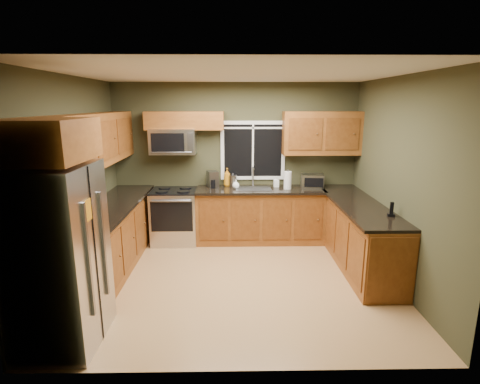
{
  "coord_description": "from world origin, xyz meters",
  "views": [
    {
      "loc": [
        -0.04,
        -4.7,
        2.35
      ],
      "look_at": [
        0.05,
        0.35,
        1.15
      ],
      "focal_mm": 28.0,
      "sensor_mm": 36.0,
      "label": 1
    }
  ],
  "objects_px": {
    "toaster_oven": "(312,181)",
    "soap_bottle_c": "(236,184)",
    "kettle": "(233,180)",
    "soap_bottle_a": "(227,177)",
    "refrigerator": "(58,257)",
    "range": "(175,216)",
    "microwave": "(173,141)",
    "coffee_maker": "(213,180)",
    "paper_towel_roll": "(288,180)",
    "soap_bottle_b": "(276,182)",
    "cordless_phone": "(391,212)"
  },
  "relations": [
    {
      "from": "toaster_oven",
      "to": "soap_bottle_c",
      "type": "bearing_deg",
      "value": -177.9
    },
    {
      "from": "kettle",
      "to": "soap_bottle_a",
      "type": "xyz_separation_m",
      "value": [
        -0.1,
        0.05,
        0.04
      ]
    },
    {
      "from": "kettle",
      "to": "soap_bottle_a",
      "type": "distance_m",
      "value": 0.12
    },
    {
      "from": "refrigerator",
      "to": "range",
      "type": "xyz_separation_m",
      "value": [
        0.69,
        2.77,
        -0.43
      ]
    },
    {
      "from": "refrigerator",
      "to": "microwave",
      "type": "distance_m",
      "value": 3.1
    },
    {
      "from": "coffee_maker",
      "to": "refrigerator",
      "type": "bearing_deg",
      "value": -114.78
    },
    {
      "from": "refrigerator",
      "to": "microwave",
      "type": "xyz_separation_m",
      "value": [
        0.69,
        2.91,
        0.83
      ]
    },
    {
      "from": "toaster_oven",
      "to": "soap_bottle_a",
      "type": "xyz_separation_m",
      "value": [
        -1.46,
        0.15,
        0.04
      ]
    },
    {
      "from": "microwave",
      "to": "soap_bottle_c",
      "type": "height_order",
      "value": "microwave"
    },
    {
      "from": "paper_towel_roll",
      "to": "soap_bottle_c",
      "type": "xyz_separation_m",
      "value": [
        -0.87,
        0.05,
        -0.07
      ]
    },
    {
      "from": "refrigerator",
      "to": "soap_bottle_b",
      "type": "relative_size",
      "value": 9.7
    },
    {
      "from": "soap_bottle_a",
      "to": "refrigerator",
      "type": "bearing_deg",
      "value": -117.91
    },
    {
      "from": "range",
      "to": "paper_towel_roll",
      "type": "xyz_separation_m",
      "value": [
        1.92,
        -0.02,
        0.62
      ]
    },
    {
      "from": "soap_bottle_c",
      "to": "soap_bottle_b",
      "type": "bearing_deg",
      "value": 8.56
    },
    {
      "from": "range",
      "to": "cordless_phone",
      "type": "height_order",
      "value": "cordless_phone"
    },
    {
      "from": "range",
      "to": "microwave",
      "type": "xyz_separation_m",
      "value": [
        -0.0,
        0.14,
        1.26
      ]
    },
    {
      "from": "refrigerator",
      "to": "soap_bottle_a",
      "type": "distance_m",
      "value": 3.4
    },
    {
      "from": "coffee_maker",
      "to": "range",
      "type": "bearing_deg",
      "value": -168.31
    },
    {
      "from": "soap_bottle_b",
      "to": "refrigerator",
      "type": "bearing_deg",
      "value": -130.01
    },
    {
      "from": "microwave",
      "to": "paper_towel_roll",
      "type": "height_order",
      "value": "microwave"
    },
    {
      "from": "cordless_phone",
      "to": "soap_bottle_a",
      "type": "bearing_deg",
      "value": 139.09
    },
    {
      "from": "soap_bottle_a",
      "to": "paper_towel_roll",
      "type": "bearing_deg",
      "value": -13.57
    },
    {
      "from": "toaster_oven",
      "to": "soap_bottle_c",
      "type": "relative_size",
      "value": 2.61
    },
    {
      "from": "toaster_oven",
      "to": "range",
      "type": "bearing_deg",
      "value": -178.09
    },
    {
      "from": "refrigerator",
      "to": "toaster_oven",
      "type": "xyz_separation_m",
      "value": [
        3.05,
        2.85,
        0.16
      ]
    },
    {
      "from": "toaster_oven",
      "to": "soap_bottle_c",
      "type": "height_order",
      "value": "toaster_oven"
    },
    {
      "from": "refrigerator",
      "to": "range",
      "type": "distance_m",
      "value": 2.89
    },
    {
      "from": "soap_bottle_b",
      "to": "range",
      "type": "bearing_deg",
      "value": -175.56
    },
    {
      "from": "refrigerator",
      "to": "soap_bottle_a",
      "type": "relative_size",
      "value": 5.72
    },
    {
      "from": "coffee_maker",
      "to": "soap_bottle_c",
      "type": "bearing_deg",
      "value": -14.69
    },
    {
      "from": "soap_bottle_a",
      "to": "cordless_phone",
      "type": "relative_size",
      "value": 1.68
    },
    {
      "from": "toaster_oven",
      "to": "cordless_phone",
      "type": "height_order",
      "value": "toaster_oven"
    },
    {
      "from": "soap_bottle_c",
      "to": "paper_towel_roll",
      "type": "bearing_deg",
      "value": -3.08
    },
    {
      "from": "refrigerator",
      "to": "cordless_phone",
      "type": "relative_size",
      "value": 9.6
    },
    {
      "from": "refrigerator",
      "to": "soap_bottle_b",
      "type": "bearing_deg",
      "value": 49.99
    },
    {
      "from": "refrigerator",
      "to": "soap_bottle_a",
      "type": "bearing_deg",
      "value": 62.09
    },
    {
      "from": "soap_bottle_a",
      "to": "soap_bottle_b",
      "type": "height_order",
      "value": "soap_bottle_a"
    },
    {
      "from": "range",
      "to": "coffee_maker",
      "type": "bearing_deg",
      "value": 11.69
    },
    {
      "from": "soap_bottle_c",
      "to": "range",
      "type": "bearing_deg",
      "value": -178.34
    },
    {
      "from": "range",
      "to": "soap_bottle_b",
      "type": "bearing_deg",
      "value": 4.44
    },
    {
      "from": "range",
      "to": "toaster_oven",
      "type": "height_order",
      "value": "toaster_oven"
    },
    {
      "from": "toaster_oven",
      "to": "soap_bottle_a",
      "type": "bearing_deg",
      "value": 174.06
    },
    {
      "from": "refrigerator",
      "to": "toaster_oven",
      "type": "distance_m",
      "value": 4.18
    },
    {
      "from": "microwave",
      "to": "soap_bottle_c",
      "type": "distance_m",
      "value": 1.27
    },
    {
      "from": "coffee_maker",
      "to": "soap_bottle_a",
      "type": "bearing_deg",
      "value": 21.06
    },
    {
      "from": "kettle",
      "to": "paper_towel_roll",
      "type": "bearing_deg",
      "value": -12.04
    },
    {
      "from": "range",
      "to": "soap_bottle_b",
      "type": "relative_size",
      "value": 5.05
    },
    {
      "from": "coffee_maker",
      "to": "cordless_phone",
      "type": "xyz_separation_m",
      "value": [
        2.38,
        -1.75,
        -0.07
      ]
    },
    {
      "from": "toaster_oven",
      "to": "cordless_phone",
      "type": "bearing_deg",
      "value": -68.42
    },
    {
      "from": "kettle",
      "to": "soap_bottle_c",
      "type": "relative_size",
      "value": 1.64
    }
  ]
}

